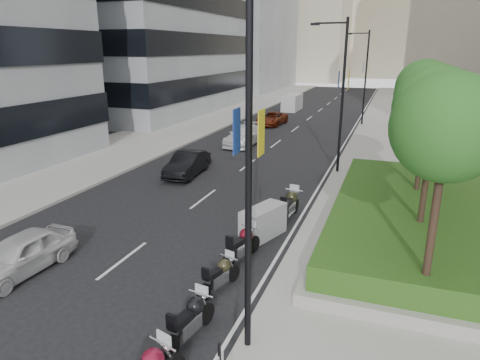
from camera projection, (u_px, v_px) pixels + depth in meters
The scene contains 27 objects.
ground at pixel (83, 336), 11.40m from camera, with size 160.00×160.00×0.00m, color black.
sidewalk_right at pixel (414, 140), 35.43m from camera, with size 10.00×100.00×0.15m, color #9E9B93.
sidewalk_left at pixel (186, 125), 42.23m from camera, with size 8.00×100.00×0.15m, color #9E9B93.
lane_edge at pixel (349, 136), 37.16m from camera, with size 0.12×100.00×0.01m, color silver.
lane_centre at pixel (290, 133), 38.85m from camera, with size 0.12×100.00×0.01m, color silver.
building_grey_far at pixel (223, 4), 77.68m from camera, with size 22.00×26.00×30.00m, color gray.
building_cream_left at pixel (294, 6), 102.11m from camera, with size 26.00×24.00×34.00m, color #B7AD93.
building_cream_centre at pixel (385, 2), 113.01m from camera, with size 30.00×24.00×38.00m, color #B7AD93.
planter at pixel (455, 231), 17.04m from camera, with size 10.00×14.00×0.40m, color #9E9B93.
hedge at pixel (458, 217), 16.87m from camera, with size 9.40×13.40×0.80m, color #1A4012.
tree_0 at pixel (447, 129), 10.64m from camera, with size 2.80×2.80×6.30m.
tree_1 at pixel (435, 108), 14.24m from camera, with size 2.80×2.80×6.30m.
tree_2 at pixel (428, 96), 17.83m from camera, with size 2.80×2.80×6.30m.
tree_3 at pixel (424, 88), 21.43m from camera, with size 2.80×2.80×6.30m.
lamp_post_0 at pixel (242, 155), 9.46m from camera, with size 2.34×0.45×9.00m.
lamp_post_1 at pixel (340, 89), 24.74m from camera, with size 2.34×0.45×9.00m.
lamp_post_2 at pixel (364, 73), 40.92m from camera, with size 2.34×0.45×9.00m.
motorcycle_2 at pixel (190, 320), 11.09m from camera, with size 0.74×2.23×1.11m.
motorcycle_3 at pixel (220, 275), 13.40m from camera, with size 0.82×1.94×0.99m.
motorcycle_4 at pixel (242, 245), 15.27m from camera, with size 0.86×2.29×1.16m.
motorcycle_5 at pixel (263, 222), 17.17m from camera, with size 1.53×2.29×1.29m.
motorcycle_6 at pixel (290, 205), 19.05m from camera, with size 0.81×2.44×1.21m.
car_a at pixel (21, 254), 14.45m from camera, with size 1.60×3.99×1.36m, color silver.
car_b at pixel (187, 164), 25.64m from camera, with size 1.50×4.31×1.42m, color black.
car_c at pixel (245, 135), 33.79m from camera, with size 2.10×5.18×1.50m, color white.
car_d at pixel (272, 119), 42.56m from camera, with size 2.13×4.61×1.28m, color #621D0B.
delivery_van at pixel (292, 103), 52.50m from camera, with size 1.79×4.61×1.93m.
Camera 1 is at (7.22, -7.67, 7.33)m, focal length 32.00 mm.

